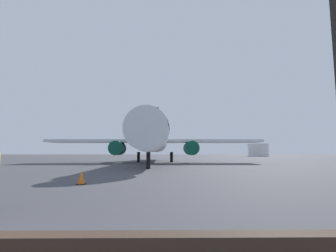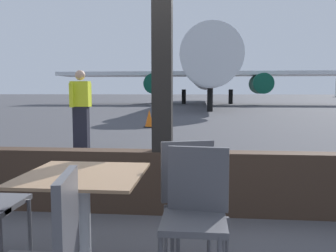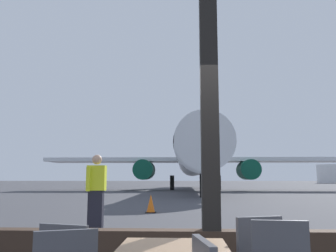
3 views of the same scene
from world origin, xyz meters
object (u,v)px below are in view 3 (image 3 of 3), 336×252
at_px(airplane, 196,157).
at_px(ground_crew_worker, 96,193).
at_px(fuel_storage_tank, 332,174).
at_px(traffic_cone, 151,204).

height_order(airplane, ground_crew_worker, airplane).
xyz_separation_m(airplane, fuel_storage_tank, (34.72, 53.44, -1.09)).
bearing_deg(traffic_cone, ground_crew_worker, -98.55).
xyz_separation_m(traffic_cone, fuel_storage_tank, (37.09, 76.52, 1.90)).
bearing_deg(traffic_cone, fuel_storage_tank, 64.14).
bearing_deg(traffic_cone, airplane, 84.13).
height_order(airplane, fuel_storage_tank, airplane).
bearing_deg(fuel_storage_tank, ground_crew_worker, -114.89).
relative_size(ground_crew_worker, fuel_storage_tank, 0.25).
distance_m(traffic_cone, fuel_storage_tank, 85.06).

